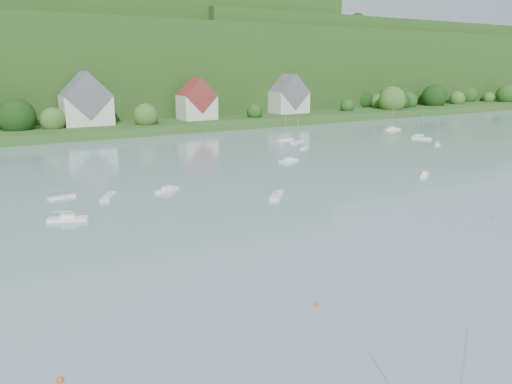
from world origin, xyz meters
The scene contains 9 objects.
far_shore_strip centered at (0.00, 200.00, 1.50)m, with size 600.00×60.00×3.00m, color #284C1C.
forested_ridge centered at (0.39, 268.57, 22.89)m, with size 620.00×181.22×69.89m.
village_building_2 centered at (5.00, 188.00, 10.27)m, with size 16.00×11.44×18.00m.
village_building_3 centered at (45.00, 186.00, 9.43)m, with size 13.00×10.40×15.50m.
village_building_4 centered at (90.00, 190.00, 9.59)m, with size 15.00×10.40×16.50m.
mooring_buoy_2 centered at (35.50, 55.91, 0.00)m, with size 0.38×0.38×0.38m, color #DB5812.
mooring_buoy_3 centered at (-5.36, 47.12, 0.00)m, with size 0.43×0.43×0.43m, color #DB5812.
mooring_buoy_5 centered at (-28.91, 47.33, 0.00)m, with size 0.50×0.50×0.50m, color #DB5812.
far_sailboat_cluster centered at (8.98, 114.18, 0.37)m, with size 200.59×62.76×8.71m.
Camera 1 is at (-32.90, 12.62, 22.53)m, focal length 34.71 mm.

